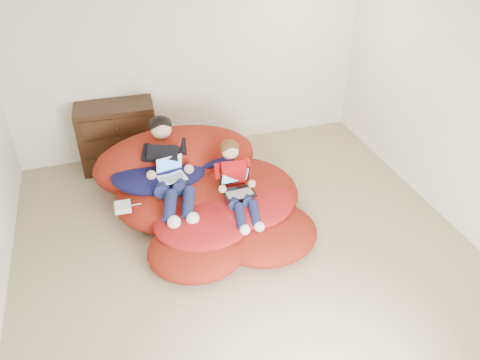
{
  "coord_description": "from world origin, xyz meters",
  "views": [
    {
      "loc": [
        -1.23,
        -3.7,
        3.59
      ],
      "look_at": [
        0.05,
        0.36,
        0.7
      ],
      "focal_mm": 35.0,
      "sensor_mm": 36.0,
      "label": 1
    }
  ],
  "objects_px": {
    "laptop_black": "(237,186)",
    "beanbag_pile": "(202,191)",
    "older_boy": "(168,162)",
    "laptop_white": "(171,172)",
    "dresser": "(118,136)",
    "younger_boy": "(236,179)"
  },
  "relations": [
    {
      "from": "dresser",
      "to": "laptop_black",
      "type": "relative_size",
      "value": 2.97
    },
    {
      "from": "beanbag_pile",
      "to": "laptop_white",
      "type": "height_order",
      "value": "beanbag_pile"
    },
    {
      "from": "older_boy",
      "to": "younger_boy",
      "type": "relative_size",
      "value": 1.37
    },
    {
      "from": "older_boy",
      "to": "laptop_white",
      "type": "height_order",
      "value": "older_boy"
    },
    {
      "from": "older_boy",
      "to": "laptop_black",
      "type": "distance_m",
      "value": 0.88
    },
    {
      "from": "younger_boy",
      "to": "dresser",
      "type": "bearing_deg",
      "value": 124.33
    },
    {
      "from": "beanbag_pile",
      "to": "older_boy",
      "type": "relative_size",
      "value": 1.78
    },
    {
      "from": "older_boy",
      "to": "laptop_white",
      "type": "distance_m",
      "value": 0.15
    },
    {
      "from": "laptop_black",
      "to": "beanbag_pile",
      "type": "bearing_deg",
      "value": 128.83
    },
    {
      "from": "dresser",
      "to": "beanbag_pile",
      "type": "distance_m",
      "value": 1.63
    },
    {
      "from": "dresser",
      "to": "older_boy",
      "type": "xyz_separation_m",
      "value": [
        0.49,
        -1.23,
        0.22
      ]
    },
    {
      "from": "beanbag_pile",
      "to": "laptop_white",
      "type": "distance_m",
      "value": 0.51
    },
    {
      "from": "dresser",
      "to": "younger_boy",
      "type": "distance_m",
      "value": 2.09
    },
    {
      "from": "beanbag_pile",
      "to": "younger_boy",
      "type": "bearing_deg",
      "value": -47.71
    },
    {
      "from": "dresser",
      "to": "laptop_white",
      "type": "distance_m",
      "value": 1.47
    },
    {
      "from": "laptop_white",
      "to": "laptop_black",
      "type": "height_order",
      "value": "laptop_white"
    },
    {
      "from": "beanbag_pile",
      "to": "dresser",
      "type": "bearing_deg",
      "value": 121.97
    },
    {
      "from": "dresser",
      "to": "laptop_white",
      "type": "xyz_separation_m",
      "value": [
        0.49,
        -1.38,
        0.18
      ]
    },
    {
      "from": "dresser",
      "to": "laptop_white",
      "type": "height_order",
      "value": "dresser"
    },
    {
      "from": "older_boy",
      "to": "beanbag_pile",
      "type": "bearing_deg",
      "value": -21.26
    },
    {
      "from": "beanbag_pile",
      "to": "laptop_white",
      "type": "xyz_separation_m",
      "value": [
        -0.36,
        -0.01,
        0.36
      ]
    },
    {
      "from": "older_boy",
      "to": "younger_boy",
      "type": "xyz_separation_m",
      "value": [
        0.68,
        -0.49,
        -0.07
      ]
    }
  ]
}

